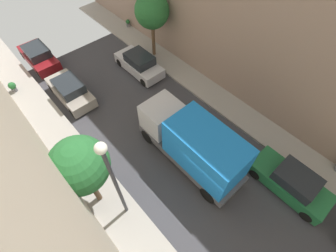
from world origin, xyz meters
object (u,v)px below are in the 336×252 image
object	(u,v)px
parked_car_right_3	(139,64)
street_tree_2	(80,166)
parked_car_left_3	(39,56)
street_tree_1	(152,11)
potted_plant_0	(12,87)
delivery_truck	(193,144)
potted_plant_2	(128,23)
parked_car_left_2	(70,91)
parked_car_right_2	(291,182)
lamp_post	(112,176)

from	to	relation	value
parked_car_right_3	street_tree_2	distance (m)	10.94
parked_car_left_3	street_tree_1	world-z (taller)	street_tree_1
potted_plant_0	delivery_truck	bearing A→B (deg)	-66.24
delivery_truck	street_tree_2	bearing A→B (deg)	163.29
street_tree_2	potted_plant_2	size ratio (longest dim) A/B	7.36
parked_car_left_3	potted_plant_2	world-z (taller)	parked_car_left_3
parked_car_left_3	potted_plant_0	distance (m)	3.40
street_tree_2	parked_car_left_2	bearing A→B (deg)	71.34
parked_car_right_2	delivery_truck	size ratio (longest dim) A/B	0.64
parked_car_right_3	potted_plant_0	xyz separation A→B (m)	(-8.25, 4.24, -0.14)
parked_car_left_3	parked_car_right_2	xyz separation A→B (m)	(5.40, -19.18, 0.00)
parked_car_right_2	delivery_truck	xyz separation A→B (m)	(-2.70, 4.72, 1.07)
parked_car_left_2	potted_plant_2	distance (m)	9.65
potted_plant_0	lamp_post	bearing A→B (deg)	-85.64
lamp_post	delivery_truck	bearing A→B (deg)	-1.59
street_tree_1	potted_plant_2	size ratio (longest dim) A/B	7.33
parked_car_left_2	parked_car_right_3	size ratio (longest dim) A/B	1.00
parked_car_right_2	lamp_post	xyz separation A→B (m)	(-7.30, 4.84, 3.47)
parked_car_left_3	street_tree_2	distance (m)	13.50
parked_car_right_2	parked_car_right_3	xyz separation A→B (m)	(0.00, 13.10, 0.00)
street_tree_1	lamp_post	size ratio (longest dim) A/B	0.79
parked_car_right_2	potted_plant_0	world-z (taller)	parked_car_right_2
delivery_truck	street_tree_1	bearing A→B (deg)	62.19
parked_car_left_2	delivery_truck	world-z (taller)	delivery_truck
street_tree_1	parked_car_left_3	bearing A→B (deg)	144.85
potted_plant_2	lamp_post	distance (m)	17.69
parked_car_right_3	lamp_post	distance (m)	11.55
delivery_truck	potted_plant_0	world-z (taller)	delivery_truck
street_tree_1	potted_plant_0	world-z (taller)	street_tree_1
parked_car_left_3	parked_car_right_3	world-z (taller)	same
potted_plant_0	parked_car_right_2	bearing A→B (deg)	-64.54
parked_car_right_3	street_tree_2	world-z (taller)	street_tree_2
street_tree_2	potted_plant_0	world-z (taller)	street_tree_2
potted_plant_0	potted_plant_2	distance (m)	11.35
parked_car_left_2	street_tree_2	size ratio (longest dim) A/B	0.85
parked_car_right_3	delivery_truck	bearing A→B (deg)	-107.86
parked_car_left_3	street_tree_2	size ratio (longest dim) A/B	0.85
street_tree_2	lamp_post	xyz separation A→B (m)	(0.70, -1.46, 0.38)
parked_car_left_2	parked_car_right_3	xyz separation A→B (m)	(5.40, -0.91, 0.00)
parked_car_left_2	street_tree_2	world-z (taller)	street_tree_2
parked_car_left_2	potted_plant_0	bearing A→B (deg)	130.63
delivery_truck	potted_plant_0	distance (m)	13.84
parked_car_right_3	parked_car_left_3	bearing A→B (deg)	131.57
parked_car_left_3	potted_plant_0	world-z (taller)	parked_car_left_3
parked_car_right_3	delivery_truck	size ratio (longest dim) A/B	0.64
parked_car_left_3	street_tree_2	world-z (taller)	street_tree_2
parked_car_right_3	potted_plant_0	world-z (taller)	parked_car_right_3
parked_car_right_3	potted_plant_0	bearing A→B (deg)	152.82
parked_car_left_3	lamp_post	xyz separation A→B (m)	(-1.90, -14.34, 3.47)
parked_car_left_3	parked_car_right_3	bearing A→B (deg)	-48.43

